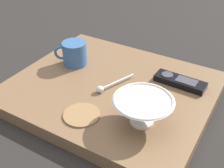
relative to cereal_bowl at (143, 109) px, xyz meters
name	(u,v)px	position (x,y,z in m)	size (l,w,h in m)	color
ground_plane	(111,95)	(-0.11, -0.17, -0.09)	(6.00, 6.00, 0.00)	black
table	(111,90)	(-0.11, -0.17, -0.07)	(0.55, 0.64, 0.04)	brown
cereal_bowl	(143,109)	(0.00, 0.00, 0.00)	(0.17, 0.17, 0.08)	beige
coffee_mug	(74,53)	(-0.16, -0.35, 0.00)	(0.09, 0.11, 0.09)	#33598C
teaspoon	(105,87)	(-0.08, -0.17, -0.03)	(0.14, 0.06, 0.02)	silver
tv_remote_near	(180,81)	(-0.23, 0.03, -0.03)	(0.06, 0.17, 0.02)	black
drink_coaster	(82,115)	(0.06, -0.16, -0.04)	(0.11, 0.11, 0.01)	olive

